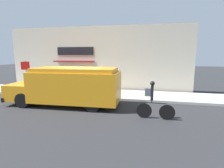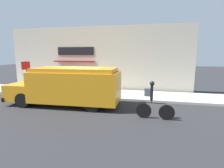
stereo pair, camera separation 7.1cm
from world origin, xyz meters
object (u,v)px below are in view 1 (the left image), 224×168
object	(u,v)px
school_bus	(69,86)
trash_bin	(50,85)
stop_sign_post	(26,71)
cyclist	(153,101)

from	to	relation	value
school_bus	trash_bin	bearing A→B (deg)	133.32
school_bus	trash_bin	world-z (taller)	school_bus
stop_sign_post	trash_bin	distance (m)	2.01
trash_bin	school_bus	bearing A→B (deg)	-44.62
trash_bin	cyclist	bearing A→B (deg)	-28.48
cyclist	trash_bin	world-z (taller)	cyclist
stop_sign_post	cyclist	bearing A→B (deg)	-20.74
cyclist	stop_sign_post	distance (m)	9.96
stop_sign_post	trash_bin	size ratio (longest dim) A/B	2.95
stop_sign_post	trash_bin	xyz separation A→B (m)	(1.50, 0.71, -1.14)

